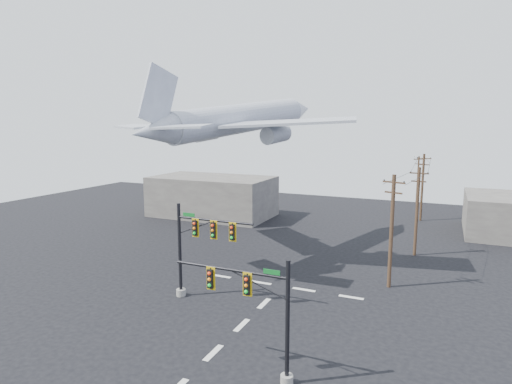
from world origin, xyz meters
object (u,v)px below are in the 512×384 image
at_px(signal_mast_near, 261,314).
at_px(utility_pole_a, 392,229).
at_px(airliner, 240,119).
at_px(signal_mast_far, 196,247).
at_px(utility_pole_b, 417,210).
at_px(utility_pole_c, 422,186).
at_px(utility_pole_d, 418,179).

bearing_deg(signal_mast_near, utility_pole_a, 74.04).
relative_size(utility_pole_a, airliner, 0.36).
height_order(signal_mast_far, utility_pole_a, utility_pole_a).
relative_size(signal_mast_far, utility_pole_b, 0.81).
distance_m(utility_pole_c, utility_pole_d, 14.77).
bearing_deg(utility_pole_a, signal_mast_near, -86.62).
xyz_separation_m(signal_mast_near, utility_pole_b, (6.17, 27.33, 1.21)).
xyz_separation_m(signal_mast_far, utility_pole_a, (13.70, 8.94, 0.78)).
xyz_separation_m(signal_mast_near, utility_pole_c, (5.77, 45.42, 1.34)).
xyz_separation_m(utility_pole_a, utility_pole_c, (0.98, 28.68, -0.02)).
xyz_separation_m(signal_mast_near, utility_pole_d, (4.31, 60.10, 0.62)).
xyz_separation_m(utility_pole_c, utility_pole_d, (-1.46, 14.68, -0.72)).
bearing_deg(utility_pole_a, utility_pole_d, 109.98).
height_order(utility_pole_b, utility_pole_d, utility_pole_b).
relative_size(signal_mast_far, airliner, 0.28).
bearing_deg(utility_pole_c, utility_pole_d, 96.52).
relative_size(signal_mast_near, utility_pole_a, 0.73).
bearing_deg(signal_mast_far, utility_pole_b, 52.30).
height_order(signal_mast_far, utility_pole_c, utility_pole_c).
xyz_separation_m(signal_mast_far, utility_pole_c, (14.68, 37.61, 0.76)).
relative_size(utility_pole_c, utility_pole_d, 1.17).
height_order(signal_mast_near, utility_pole_c, utility_pole_c).
bearing_deg(signal_mast_near, utility_pole_c, 82.76).
distance_m(signal_mast_far, utility_pole_a, 16.38).
bearing_deg(signal_mast_far, utility_pole_a, 33.12).
bearing_deg(airliner, utility_pole_c, -20.28).
bearing_deg(utility_pole_b, utility_pole_d, 99.11).
relative_size(signal_mast_far, utility_pole_d, 0.92).
distance_m(signal_mast_near, signal_mast_far, 11.86).
bearing_deg(signal_mast_near, signal_mast_far, 138.76).
distance_m(utility_pole_b, airliner, 20.91).
xyz_separation_m(utility_pole_d, airliner, (-15.42, -39.80, 10.01)).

